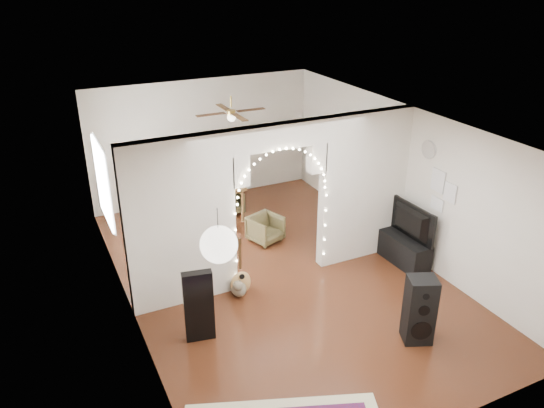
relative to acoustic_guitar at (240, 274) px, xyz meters
name	(u,v)px	position (x,y,z in m)	size (l,w,h in m)	color
floor	(279,275)	(0.81, 0.26, -0.38)	(7.50, 7.50, 0.00)	black
ceiling	(279,123)	(0.81, 0.26, 2.32)	(5.00, 7.50, 0.02)	white
wall_back	(203,140)	(0.81, 4.01, 0.97)	(5.00, 0.02, 2.70)	silver
wall_front	(439,338)	(0.81, -3.49, 0.97)	(5.00, 0.02, 2.70)	silver
wall_left	(124,235)	(-1.69, 0.26, 0.97)	(0.02, 7.50, 2.70)	silver
wall_right	(402,179)	(3.31, 0.26, 0.97)	(0.02, 7.50, 2.70)	silver
divider_wall	(279,200)	(0.81, 0.26, 1.04)	(5.00, 0.20, 2.70)	silver
fairy_lights	(283,196)	(0.81, 0.13, 1.17)	(1.64, 0.04, 1.60)	#FFEABF
window	(103,183)	(-1.66, 2.06, 1.12)	(0.04, 1.20, 1.40)	white
wall_clock	(429,149)	(3.29, -0.34, 1.72)	(0.31, 0.31, 0.03)	white
picture_frames	(441,191)	(3.29, -0.74, 1.12)	(0.02, 0.50, 0.70)	white
paper_lantern	(219,245)	(-1.09, -2.14, 1.87)	(0.40, 0.40, 0.40)	white
ceiling_fan	(231,112)	(0.81, 2.26, 2.02)	(1.10, 1.10, 0.30)	#A88638
guitar_case	(199,306)	(-0.95, -0.77, 0.17)	(0.42, 0.14, 1.10)	black
acoustic_guitar	(240,274)	(0.00, 0.00, 0.00)	(0.37, 0.20, 0.88)	#B28847
tabby_cat	(238,287)	(-0.06, -0.01, -0.23)	(0.38, 0.57, 0.38)	brown
floor_speaker	(419,310)	(1.82, -2.14, 0.12)	(0.50, 0.47, 1.01)	black
media_console	(404,251)	(3.01, -0.35, -0.13)	(0.40, 1.00, 0.50)	black
tv	(408,223)	(3.01, -0.35, 0.43)	(1.07, 0.14, 0.62)	black
bookcase	(184,188)	(0.02, 3.00, 0.35)	(1.42, 0.36, 1.46)	#CBB693
dining_table	(212,192)	(0.50, 2.68, 0.30)	(1.31, 0.98, 0.76)	brown
flower_vase	(212,184)	(0.50, 2.68, 0.47)	(0.18, 0.18, 0.19)	white
dining_chair_left	(230,202)	(0.99, 2.98, -0.13)	(0.53, 0.55, 0.50)	#4B4325
dining_chair_right	(265,229)	(1.13, 1.47, -0.12)	(0.56, 0.58, 0.52)	#4B4325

